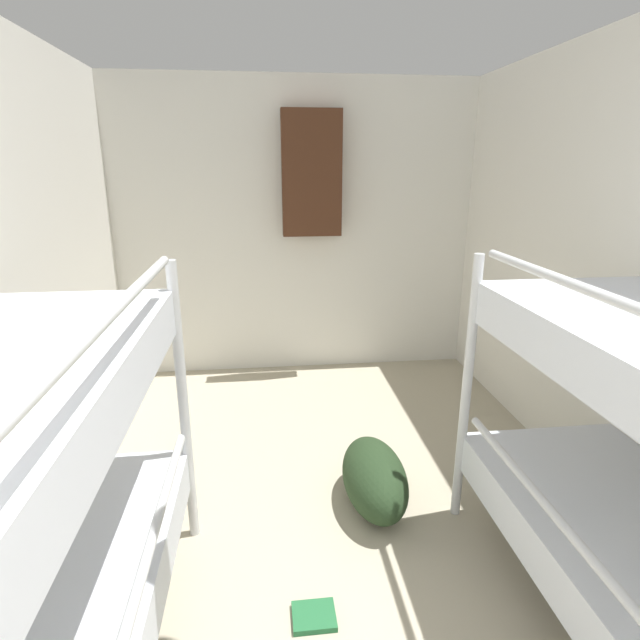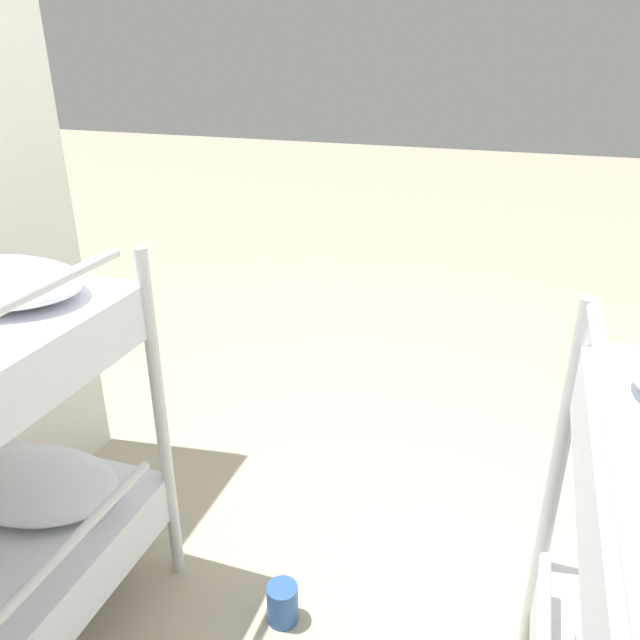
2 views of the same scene
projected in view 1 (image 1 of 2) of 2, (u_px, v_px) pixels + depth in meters
The scene contains 4 objects.
wall_back at pixel (296, 231), 3.93m from camera, with size 2.90×0.06×2.27m.
duffel_bag at pixel (374, 478), 2.47m from camera, with size 0.31×0.60×0.31m.
floor_book at pixel (314, 616), 1.88m from camera, with size 0.16×0.14×0.02m.
hanging_coat at pixel (312, 174), 3.67m from camera, with size 0.44×0.12×0.90m.
Camera 1 is at (-0.27, 0.40, 1.64)m, focal length 28.00 mm.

